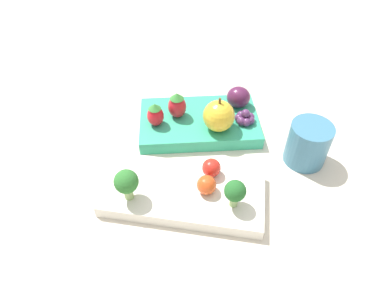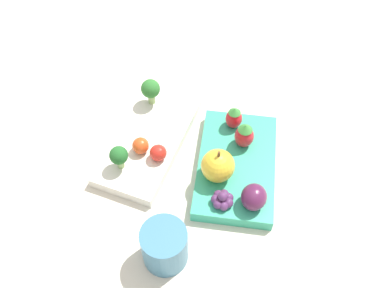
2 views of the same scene
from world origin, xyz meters
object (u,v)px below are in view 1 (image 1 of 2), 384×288
object	(u,v)px
plum	(238,97)
strawberry_0	(177,105)
apple	(219,116)
bento_box_savoury	(184,193)
strawberry_1	(155,115)
grape_cluster	(245,118)
bento_box_fruit	(199,122)
broccoli_floret_0	(235,192)
cherry_tomato_1	(207,185)
drinking_cup	(308,144)
cherry_tomato_0	(211,168)
broccoli_floret_1	(126,182)

from	to	relation	value
plum	strawberry_0	bearing A→B (deg)	20.42
apple	plum	distance (m)	0.07
bento_box_savoury	apple	distance (m)	0.14
strawberry_0	strawberry_1	distance (m)	0.04
plum	grape_cluster	xyz separation A→B (m)	(-0.01, 0.04, -0.01)
bento_box_savoury	apple	xyz separation A→B (m)	(-0.04, -0.12, 0.04)
bento_box_fruit	broccoli_floret_0	world-z (taller)	broccoli_floret_0
cherry_tomato_1	bento_box_fruit	bearing A→B (deg)	-81.62
bento_box_savoury	broccoli_floret_0	world-z (taller)	broccoli_floret_0
strawberry_0	broccoli_floret_0	bearing A→B (deg)	119.27
strawberry_1	cherry_tomato_1	bearing A→B (deg)	125.51
strawberry_1	broccoli_floret_0	bearing A→B (deg)	131.17
drinking_cup	plum	bearing A→B (deg)	-43.16
cherry_tomato_0	strawberry_0	xyz separation A→B (m)	(0.06, -0.12, 0.01)
bento_box_savoury	bento_box_fruit	size ratio (longest dim) A/B	1.07
bento_box_savoury	grape_cluster	size ratio (longest dim) A/B	6.81
bento_box_fruit	broccoli_floret_1	bearing A→B (deg)	64.79
cherry_tomato_0	drinking_cup	distance (m)	0.15
broccoli_floret_0	grape_cluster	size ratio (longest dim) A/B	1.30
bento_box_savoury	bento_box_fruit	distance (m)	0.15
apple	cherry_tomato_1	bearing A→B (deg)	85.23
plum	cherry_tomato_1	bearing A→B (deg)	77.42
bento_box_savoury	drinking_cup	size ratio (longest dim) A/B	3.36
apple	strawberry_0	world-z (taller)	apple
broccoli_floret_0	bento_box_fruit	bearing A→B (deg)	-70.74
strawberry_0	grape_cluster	xyz separation A→B (m)	(-0.11, 0.00, -0.01)
cherry_tomato_0	strawberry_1	distance (m)	0.13
bento_box_fruit	plum	xyz separation A→B (m)	(-0.06, -0.04, 0.03)
broccoli_floret_0	cherry_tomato_1	distance (m)	0.04
plum	drinking_cup	bearing A→B (deg)	136.84
broccoli_floret_0	grape_cluster	bearing A→B (deg)	-95.80
broccoli_floret_0	cherry_tomato_0	size ratio (longest dim) A/B	1.64
drinking_cup	cherry_tomato_1	bearing A→B (deg)	31.97
strawberry_1	cherry_tomato_0	bearing A→B (deg)	134.87
bento_box_savoury	grape_cluster	bearing A→B (deg)	-120.43
bento_box_savoury	strawberry_0	xyz separation A→B (m)	(0.03, -0.15, 0.03)
strawberry_1	grape_cluster	world-z (taller)	strawberry_1
broccoli_floret_1	drinking_cup	xyz separation A→B (m)	(-0.25, -0.11, -0.02)
strawberry_0	strawberry_1	xyz separation A→B (m)	(0.03, 0.02, -0.00)
bento_box_fruit	plum	bearing A→B (deg)	-148.95
drinking_cup	strawberry_1	bearing A→B (deg)	-8.58
plum	broccoli_floret_1	bearing A→B (deg)	55.34
apple	grape_cluster	world-z (taller)	apple
broccoli_floret_1	grape_cluster	bearing A→B (deg)	-133.11
cherry_tomato_1	grape_cluster	xyz separation A→B (m)	(-0.05, -0.14, -0.00)
cherry_tomato_0	strawberry_1	world-z (taller)	strawberry_1
broccoli_floret_0	strawberry_1	xyz separation A→B (m)	(0.13, -0.14, -0.00)
bento_box_fruit	cherry_tomato_1	xyz separation A→B (m)	(-0.02, 0.15, 0.02)
bento_box_savoury	plum	size ratio (longest dim) A/B	5.66
plum	broccoli_floret_0	bearing A→B (deg)	88.56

